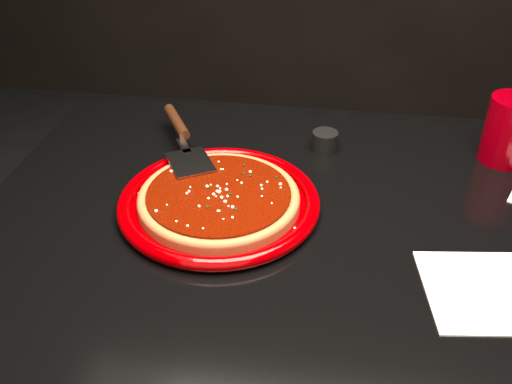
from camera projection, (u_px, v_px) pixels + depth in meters
table at (311, 375)px, 1.15m from camera, size 1.20×0.80×0.75m
plate at (219, 202)px, 0.98m from camera, size 0.37×0.37×0.03m
pizza_crust at (219, 200)px, 0.98m from camera, size 0.30×0.30×0.01m
pizza_crust_rim at (219, 197)px, 0.98m from camera, size 0.30×0.30×0.02m
pizza_sauce at (219, 194)px, 0.98m from camera, size 0.26×0.26×0.01m
parmesan_dusting at (219, 191)px, 0.97m from camera, size 0.24×0.24×0.01m
basil_flecks at (219, 192)px, 0.97m from camera, size 0.22×0.22×0.00m
pizza_server at (184, 138)px, 1.11m from camera, size 0.23×0.32×0.02m
cup at (509, 130)px, 1.09m from camera, size 0.10×0.10×0.13m
napkin_a at (484, 291)px, 0.82m from camera, size 0.19×0.19×0.00m
ramekin at (325, 141)px, 1.15m from camera, size 0.06×0.06×0.04m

